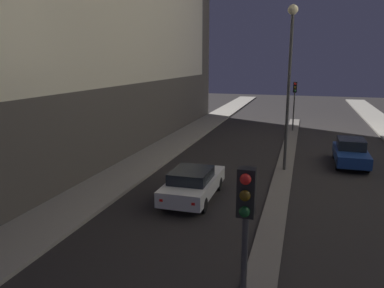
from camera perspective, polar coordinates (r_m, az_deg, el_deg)
median_strip at (r=23.08m, az=14.01°, el=-3.12°), size 0.97×36.17×0.12m
traffic_light_near at (r=7.01m, az=8.10°, el=-12.47°), size 0.32×0.42×4.23m
traffic_light_mid at (r=33.70m, az=15.37°, el=7.20°), size 0.32×0.42×4.23m
street_lamp at (r=21.05m, az=14.73°, el=12.09°), size 0.53×0.53×8.88m
car_left_lane at (r=17.00m, az=0.15°, el=-5.99°), size 1.93×4.62×1.46m
car_right_lane at (r=24.41m, az=23.03°, el=-1.16°), size 1.80×4.37×1.56m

